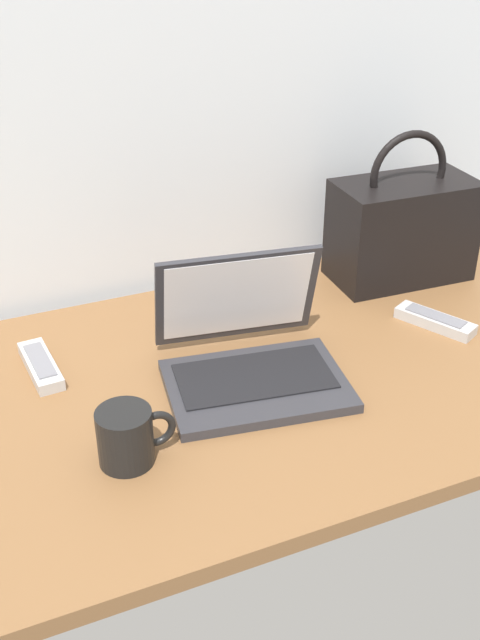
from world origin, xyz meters
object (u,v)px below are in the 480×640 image
(laptop, at_px, (249,354))
(remote_control_far, at_px, (41,365))
(remote_control_near, at_px, (435,321))
(coffee_mug, at_px, (127,436))
(handbag, at_px, (402,228))

(laptop, relative_size, remote_control_far, 2.12)
(laptop, height_order, remote_control_near, laptop)
(coffee_mug, height_order, handbag, handbag)
(coffee_mug, bearing_deg, remote_control_near, 12.46)
(remote_control_far, relative_size, handbag, 0.49)
(remote_control_far, height_order, handbag, handbag)
(laptop, distance_m, coffee_mug, 0.30)
(coffee_mug, xyz_separation_m, remote_control_far, (-0.08, 0.30, -0.03))
(coffee_mug, relative_size, remote_control_far, 0.76)
(remote_control_near, relative_size, remote_control_far, 1.01)
(remote_control_near, xyz_separation_m, handbag, (0.06, 0.22, 0.10))
(coffee_mug, bearing_deg, remote_control_far, 104.48)
(coffee_mug, xyz_separation_m, remote_control_near, (0.67, 0.15, -0.03))
(coffee_mug, xyz_separation_m, handbag, (0.73, 0.37, 0.07))
(laptop, bearing_deg, remote_control_far, 154.56)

